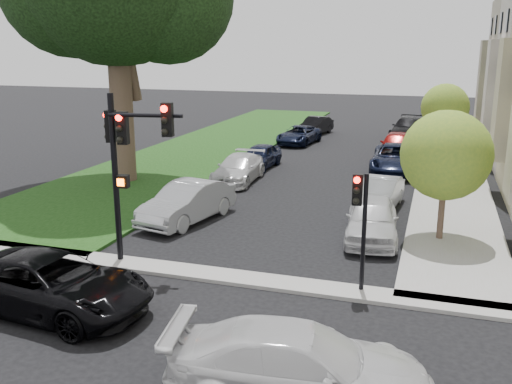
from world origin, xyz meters
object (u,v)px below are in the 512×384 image
(traffic_signal_secondary, at_px, (361,211))
(car_parked_4, at_px, (408,128))
(traffic_signal_main, at_px, (126,149))
(car_parked_2, at_px, (396,159))
(car_parked_3, at_px, (396,145))
(car_parked_6, at_px, (238,169))
(small_tree_c, at_px, (445,107))
(small_tree_a, at_px, (446,155))
(car_cross_far, at_px, (299,365))
(car_cross_near, at_px, (51,284))
(car_parked_1, at_px, (380,194))
(car_parked_8, at_px, (299,135))
(car_parked_5, at_px, (187,202))
(car_parked_7, at_px, (260,156))
(car_parked_0, at_px, (372,219))
(car_parked_9, at_px, (315,126))
(small_tree_b, at_px, (444,135))

(traffic_signal_secondary, xyz_separation_m, car_parked_4, (-0.26, 29.08, -1.67))
(traffic_signal_main, xyz_separation_m, car_parked_2, (7.11, 16.71, -3.03))
(car_parked_3, distance_m, car_parked_6, 11.94)
(car_parked_2, bearing_deg, small_tree_c, 68.14)
(small_tree_a, relative_size, small_tree_c, 1.05)
(car_parked_6, bearing_deg, car_parked_3, 50.19)
(car_cross_far, bearing_deg, small_tree_a, -22.47)
(car_cross_far, distance_m, car_parked_2, 22.28)
(car_cross_near, distance_m, car_parked_1, 14.60)
(car_parked_6, xyz_separation_m, car_parked_8, (0.26, 12.34, -0.04))
(car_parked_5, bearing_deg, car_parked_7, 103.43)
(car_cross_near, relative_size, car_parked_5, 1.16)
(small_tree_a, height_order, car_parked_0, small_tree_a)
(car_cross_near, bearing_deg, small_tree_c, -14.93)
(traffic_signal_secondary, distance_m, car_parked_6, 14.39)
(small_tree_a, xyz_separation_m, car_cross_near, (-9.85, -9.09, -2.40))
(car_cross_near, height_order, car_parked_8, car_cross_near)
(car_parked_2, distance_m, car_parked_4, 12.32)
(small_tree_a, relative_size, car_parked_9, 1.13)
(small_tree_c, relative_size, car_parked_3, 0.97)
(car_parked_8, bearing_deg, car_parked_2, -38.88)
(car_parked_9, bearing_deg, car_parked_3, -37.22)
(car_parked_0, height_order, car_parked_5, car_parked_5)
(small_tree_b, relative_size, car_cross_near, 0.64)
(car_parked_2, height_order, car_parked_3, car_parked_3)
(traffic_signal_main, height_order, car_parked_3, traffic_signal_main)
(car_parked_5, relative_size, car_parked_8, 1.03)
(car_cross_far, bearing_deg, car_parked_7, 10.43)
(car_parked_3, bearing_deg, car_parked_0, -84.98)
(small_tree_b, bearing_deg, car_parked_0, -102.34)
(car_cross_near, relative_size, car_parked_7, 1.39)
(small_tree_c, xyz_separation_m, car_parked_4, (-2.49, 5.61, -2.23))
(traffic_signal_main, xyz_separation_m, car_cross_near, (-0.29, -3.73, -3.03))
(car_parked_3, bearing_deg, car_parked_1, -85.19)
(car_cross_near, bearing_deg, car_cross_far, -99.30)
(car_parked_9, bearing_deg, car_parked_2, -48.66)
(small_tree_a, relative_size, small_tree_b, 1.33)
(car_parked_6, bearing_deg, car_parked_4, 64.10)
(car_parked_0, height_order, car_parked_6, car_parked_0)
(traffic_signal_main, height_order, car_parked_7, traffic_signal_main)
(traffic_signal_secondary, relative_size, car_cross_far, 0.66)
(small_tree_c, bearing_deg, car_cross_far, -95.18)
(car_cross_far, distance_m, car_parked_1, 14.47)
(car_cross_near, distance_m, car_parked_4, 33.58)
(car_parked_1, height_order, car_parked_9, car_parked_9)
(small_tree_b, height_order, car_parked_8, small_tree_b)
(car_parked_4, bearing_deg, car_parked_6, -108.66)
(car_parked_5, bearing_deg, small_tree_a, 15.35)
(small_tree_b, relative_size, car_parked_1, 0.86)
(car_parked_6, bearing_deg, car_cross_near, -91.15)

